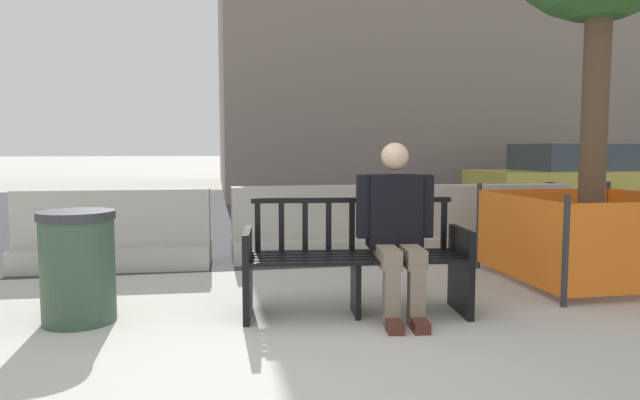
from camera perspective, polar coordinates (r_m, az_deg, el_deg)
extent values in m
plane|color=#B7B2A8|center=(3.45, -5.82, -16.45)|extent=(200.00, 200.00, 0.00)
cube|color=#333335|center=(11.97, -9.23, -0.99)|extent=(120.00, 12.00, 0.01)
cube|color=black|center=(4.35, -7.25, -7.34)|extent=(0.11, 0.52, 0.66)
cube|color=black|center=(4.57, 13.91, -6.85)|extent=(0.11, 0.52, 0.66)
cube|color=black|center=(4.41, 3.59, -8.55)|extent=(0.07, 0.33, 0.45)
cube|color=black|center=(4.14, 4.05, -6.29)|extent=(1.60, 0.24, 0.02)
cube|color=black|center=(4.25, 3.82, -5.98)|extent=(1.60, 0.24, 0.02)
cube|color=black|center=(4.36, 3.61, -5.70)|extent=(1.60, 0.24, 0.02)
cube|color=black|center=(4.47, 3.41, -5.42)|extent=(1.60, 0.24, 0.02)
cube|color=black|center=(4.59, 3.21, -5.16)|extent=(1.60, 0.24, 0.02)
cube|color=black|center=(4.54, 3.22, -0.01)|extent=(1.59, 0.21, 0.04)
cube|color=black|center=(4.53, -6.25, -2.72)|extent=(0.05, 0.03, 0.38)
cube|color=black|center=(4.53, -3.88, -2.71)|extent=(0.05, 0.03, 0.38)
cube|color=black|center=(4.53, -1.50, -2.69)|extent=(0.05, 0.03, 0.38)
cube|color=black|center=(4.54, 0.86, -2.67)|extent=(0.05, 0.03, 0.38)
cube|color=black|center=(4.57, 3.21, -2.64)|extent=(0.05, 0.03, 0.38)
cube|color=black|center=(4.59, 5.53, -2.61)|extent=(0.05, 0.03, 0.38)
cube|color=black|center=(4.63, 7.82, -2.57)|extent=(0.05, 0.03, 0.38)
cube|color=black|center=(4.67, 10.07, -2.53)|extent=(0.05, 0.03, 0.38)
cube|color=black|center=(4.72, 12.28, -2.49)|extent=(0.05, 0.03, 0.38)
cube|color=black|center=(4.28, -7.31, -3.27)|extent=(0.10, 0.46, 0.03)
cube|color=black|center=(4.50, 14.08, -2.97)|extent=(0.10, 0.46, 0.03)
cube|color=black|center=(4.43, 7.38, -1.09)|extent=(0.42, 0.28, 0.56)
sphere|color=beige|center=(4.39, 7.50, 4.35)|extent=(0.21, 0.21, 0.21)
cube|color=#7F705B|center=(4.25, 6.74, -5.58)|extent=(0.19, 0.45, 0.14)
cube|color=#7F705B|center=(4.28, 9.11, -5.52)|extent=(0.19, 0.45, 0.14)
cube|color=#7F705B|center=(4.14, 7.16, -9.49)|extent=(0.12, 0.12, 0.45)
cube|color=#7F705B|center=(4.18, 9.61, -9.38)|extent=(0.12, 0.12, 0.45)
cube|color=#4C2319|center=(4.11, 7.35, -12.26)|extent=(0.14, 0.27, 0.08)
cube|color=#4C2319|center=(4.15, 9.84, -12.13)|extent=(0.14, 0.27, 0.08)
cube|color=black|center=(4.36, 4.31, -0.64)|extent=(0.10, 0.13, 0.48)
cube|color=black|center=(4.45, 10.55, -0.58)|extent=(0.10, 0.13, 0.48)
cube|color=#ADA89E|center=(6.65, -0.10, -4.80)|extent=(2.01, 0.70, 0.24)
cube|color=#ADA89E|center=(6.59, -0.10, -1.20)|extent=(2.00, 0.32, 0.60)
cube|color=#ADA89E|center=(6.51, -19.75, -5.31)|extent=(2.03, 0.77, 0.24)
cube|color=#ADA89E|center=(6.45, -19.86, -1.64)|extent=(2.01, 0.39, 0.60)
cube|color=#ADA89E|center=(7.20, 16.17, -4.24)|extent=(2.03, 0.76, 0.24)
cube|color=#ADA89E|center=(7.14, 16.25, -0.91)|extent=(2.01, 0.38, 0.60)
cylinder|color=brown|center=(5.96, 25.70, 5.98)|extent=(0.24, 0.24, 2.81)
cylinder|color=#2D2D33|center=(4.96, 23.34, -4.72)|extent=(0.05, 0.05, 0.91)
cylinder|color=#2D2D33|center=(6.27, 15.58, -2.51)|extent=(0.05, 0.05, 0.91)
cylinder|color=#2D2D33|center=(7.07, 26.75, -2.02)|extent=(0.05, 0.05, 0.91)
cube|color=orange|center=(6.64, 21.50, -2.26)|extent=(1.52, 0.03, 0.76)
cube|color=orange|center=(5.60, 19.00, -3.49)|extent=(0.03, 1.52, 0.76)
cube|color=#DBC64C|center=(13.26, 25.01, 1.51)|extent=(4.77, 1.98, 0.56)
cube|color=#38424C|center=(13.13, 24.44, 3.92)|extent=(2.40, 1.70, 0.55)
cylinder|color=black|center=(14.87, 27.46, 0.91)|extent=(0.64, 0.23, 0.64)
cylinder|color=black|center=(13.21, 17.57, 0.79)|extent=(0.64, 0.23, 0.64)
cylinder|color=black|center=(11.71, 21.81, 0.13)|extent=(0.64, 0.23, 0.64)
cylinder|color=#334C38|center=(4.54, -23.03, -6.54)|extent=(0.52, 0.52, 0.76)
cylinder|color=#2D2D33|center=(4.48, -23.22, -1.40)|extent=(0.54, 0.54, 0.06)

